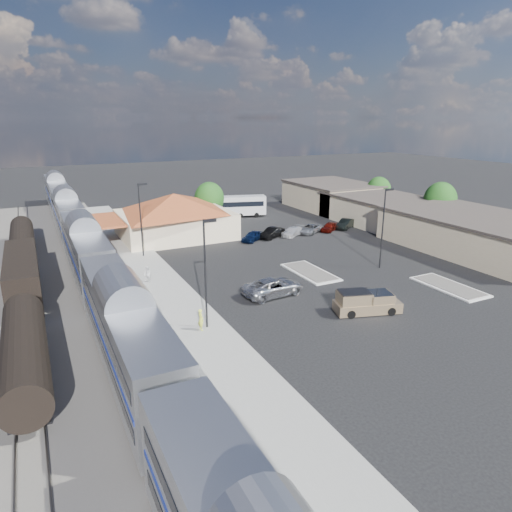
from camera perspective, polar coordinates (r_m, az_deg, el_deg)
name	(u,v)px	position (r m, az deg, el deg)	size (l,w,h in m)	color
ground	(288,284)	(46.71, 3.99, -3.55)	(280.00, 280.00, 0.00)	black
railbed	(60,292)	(48.47, -23.30, -4.10)	(16.00, 100.00, 0.12)	#4C4944
platform	(156,283)	(47.69, -12.34, -3.36)	(5.50, 92.00, 0.18)	gray
passenger_train	(86,252)	(50.57, -20.53, 0.42)	(3.00, 104.00, 5.55)	silver
freight_cars	(23,277)	(48.14, -27.12, -2.38)	(2.80, 46.00, 4.00)	black
station_depot	(174,215)	(65.50, -10.17, 5.05)	(18.35, 12.24, 6.20)	beige
buildings_east	(399,213)	(73.68, 17.41, 5.16)	(14.40, 51.40, 4.80)	#C6B28C
traffic_island_south	(310,272)	(50.28, 6.78, -2.00)	(3.30, 7.50, 0.21)	silver
traffic_island_north	(449,287)	(49.62, 22.99, -3.54)	(3.30, 7.50, 0.21)	silver
lamp_plat_s	(206,266)	(35.39, -6.24, -1.22)	(1.08, 0.25, 9.00)	black
lamp_plat_n	(141,214)	(55.94, -14.17, 5.10)	(1.08, 0.25, 9.00)	black
lamp_lot	(384,222)	(52.19, 15.69, 4.16)	(1.08, 0.25, 9.00)	black
tree_east_b	(440,200)	(76.06, 22.03, 6.55)	(4.94, 4.94, 6.96)	#382314
tree_east_c	(378,190)	(85.92, 15.06, 7.95)	(4.41, 4.41, 6.21)	#382314
tree_depot	(209,198)	(73.28, -5.86, 7.18)	(4.71, 4.71, 6.63)	#382314
pickup_truck	(367,303)	(40.88, 13.76, -5.68)	(6.02, 3.61, 1.96)	tan
suv	(273,287)	(43.53, 2.17, -3.88)	(2.82, 6.11, 1.70)	#A6A8AE
coach_bus	(233,205)	(78.04, -2.89, 6.36)	(11.28, 5.23, 3.54)	white
person_a	(201,319)	(36.49, -6.91, -7.88)	(0.65, 0.43, 1.78)	#D3E046
person_b	(147,274)	(47.72, -13.42, -2.24)	(0.81, 0.63, 1.67)	silver
parked_car_a	(253,236)	(62.72, -0.43, 2.50)	(1.63, 4.05, 1.38)	#0D1C43
parked_car_b	(272,233)	(64.39, 2.01, 2.91)	(1.56, 4.47, 1.47)	black
parked_car_c	(293,232)	(65.70, 4.60, 3.07)	(1.79, 4.41, 1.28)	white
parked_car_d	(310,229)	(67.61, 6.80, 3.42)	(2.19, 4.75, 1.32)	gray
parked_car_e	(329,227)	(69.14, 9.16, 3.62)	(1.55, 3.84, 1.31)	#67120B
parked_car_f	(346,224)	(71.23, 11.13, 3.97)	(1.56, 4.47, 1.47)	black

